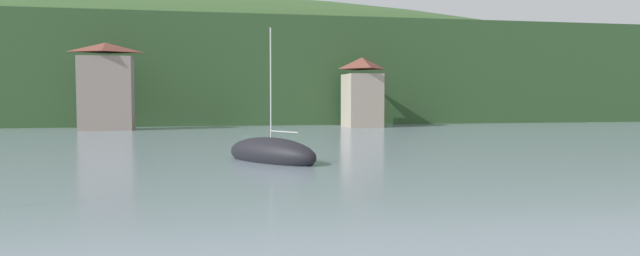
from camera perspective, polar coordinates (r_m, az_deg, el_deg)
The scene contains 4 objects.
wooded_hillside at distance 113.61m, azimuth -13.91°, elevation 4.36°, with size 352.00×61.26×39.73m.
shore_building_westcentral at distance 72.54m, azimuth -20.92°, elevation 3.86°, with size 6.49×3.46×10.55m.
shore_building_central at distance 75.47m, azimuth 4.29°, elevation 3.56°, with size 4.70×5.91×9.30m.
sailboat_far_4 at distance 35.52m, azimuth -5.00°, elevation -2.65°, with size 6.34×7.54×8.99m.
Camera 1 is at (-4.11, 17.09, 4.16)m, focal length 31.45 mm.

